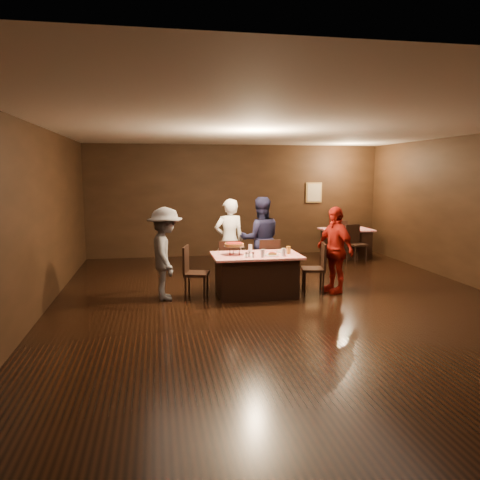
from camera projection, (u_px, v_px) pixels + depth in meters
The scene contains 23 objects.
room at pixel (287, 180), 7.80m from camera, with size 10.00×10.04×3.02m.
main_table at pixel (256, 275), 8.61m from camera, with size 1.60×1.00×0.77m, color red.
back_table at pixel (346, 243), 12.49m from camera, with size 1.30×0.90×0.77m, color red.
chair_far_left at pixel (228, 263), 9.26m from camera, with size 0.42×0.42×0.95m, color black.
chair_far_right at pixel (268, 262), 9.40m from camera, with size 0.42×0.42×0.95m, color black.
chair_end_left at pixel (196, 272), 8.41m from camera, with size 0.42×0.42×0.95m, color black.
chair_end_right at pixel (313, 268), 8.79m from camera, with size 0.42×0.42×0.95m, color black.
chair_back_near at pixel (357, 244), 11.80m from camera, with size 0.42×0.42×0.95m, color black.
chair_back_far at pixel (337, 237), 13.07m from camera, with size 0.42×0.42×0.95m, color black.
diner_white_jacket at pixel (229, 240), 9.70m from camera, with size 0.63×0.41×1.72m, color white.
diner_navy_hoodie at pixel (260, 239), 9.74m from camera, with size 0.86×0.67×1.76m, color #171733.
diner_grey_knit at pixel (165, 254), 8.31m from camera, with size 1.07×0.61×1.65m, color slate.
diner_red_shirt at pixel (335, 250), 8.80m from camera, with size 0.96×0.40×1.63m, color #A3170D.
pizza_stand at pixel (234, 245), 8.51m from camera, with size 0.38×0.38×0.22m.
plate_with_slice at pixel (272, 254), 8.42m from camera, with size 0.25×0.25×0.06m.
plate_empty at pixel (283, 252), 8.80m from camera, with size 0.25×0.25×0.01m, color white.
glass_front_left at pixel (263, 253), 8.27m from camera, with size 0.08×0.08×0.14m, color silver.
glass_front_right at pixel (284, 252), 8.38m from camera, with size 0.08×0.08×0.14m, color silver.
glass_amber at pixel (289, 250), 8.61m from camera, with size 0.08×0.08×0.14m, color #BF7F26.
glass_back at pixel (250, 248), 8.83m from camera, with size 0.08×0.08×0.14m, color silver.
condiments at pixel (250, 255), 8.25m from camera, with size 0.17×0.10×0.09m.
napkin_center at pixel (272, 254), 8.61m from camera, with size 0.16×0.16×0.01m, color white.
napkin_left at pixel (249, 255), 8.48m from camera, with size 0.16×0.16×0.01m, color white.
Camera 1 is at (-2.16, -7.60, 2.25)m, focal length 35.00 mm.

